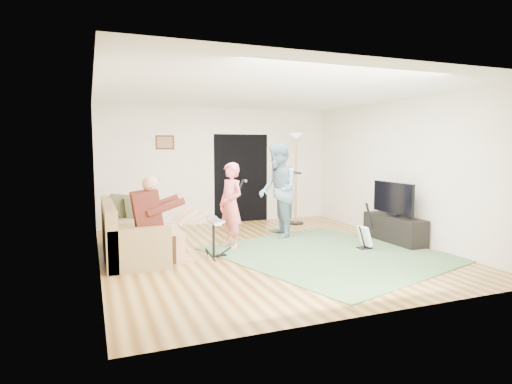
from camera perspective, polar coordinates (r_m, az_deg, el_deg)
floor at (r=7.47m, az=1.69°, el=-7.90°), size 6.00×6.00×0.00m
walls at (r=7.26m, az=1.72°, el=2.49°), size 5.50×6.00×2.70m
ceiling at (r=7.31m, az=1.76°, el=13.12°), size 6.00×6.00×0.00m
window_blinds at (r=6.88m, az=-20.56°, el=3.59°), size 0.00×2.05×2.05m
doorway at (r=10.27m, az=-1.99°, el=1.84°), size 2.10×0.00×2.10m
picture_frame at (r=9.79m, az=-12.06°, el=6.49°), size 0.42×0.03×0.32m
area_rug at (r=7.36m, az=9.84°, el=-8.13°), size 4.05×4.28×0.02m
sofa at (r=7.43m, az=-16.80°, el=-5.87°), size 0.91×2.22×0.90m
drummer at (r=6.80m, az=-12.81°, el=-4.87°), size 0.88×0.49×1.36m
drum_kit at (r=7.02m, az=-5.67°, el=-6.42°), size 0.36×0.64×0.66m
singer at (r=7.63m, az=-3.36°, el=-1.79°), size 0.52×0.64×1.52m
microphone at (r=7.65m, az=-1.95°, el=1.08°), size 0.06×0.06×0.24m
guitarist at (r=8.48m, az=2.98°, el=0.20°), size 0.84×1.01×1.88m
guitar_held at (r=8.54m, az=4.21°, el=2.50°), size 0.21×0.61×0.26m
guitar_spare at (r=7.80m, az=14.32°, el=-5.70°), size 0.30×0.27×0.83m
torchiere_lamp at (r=9.97m, az=5.35°, el=4.00°), size 0.38×0.38×2.11m
dining_chair at (r=8.69m, az=-15.78°, el=-4.05°), size 0.43×0.45×0.87m
tv_cabinet at (r=8.53m, az=17.95°, el=-4.72°), size 0.40×1.40×0.50m
television at (r=8.41m, az=17.81°, el=-0.73°), size 0.06×1.07×0.58m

